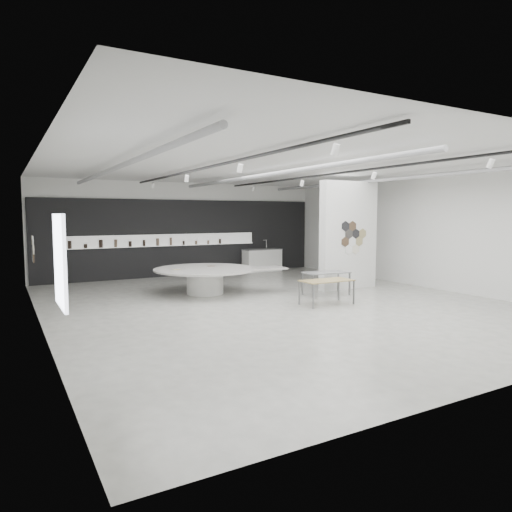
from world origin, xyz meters
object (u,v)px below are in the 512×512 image
display_island (207,277)px  sample_table_wood (327,282)px  sample_table_stone (326,274)px  partition_column (349,235)px  kitchen_counter (262,260)px

display_island → sample_table_wood: size_ratio=2.90×
display_island → sample_table_wood: display_island is taller
sample_table_wood → sample_table_stone: size_ratio=1.00×
partition_column → display_island: 4.94m
sample_table_wood → kitchen_counter: size_ratio=0.83×
partition_column → kitchen_counter: partition_column is taller
display_island → sample_table_wood: (2.21, -3.23, 0.10)m
partition_column → sample_table_stone: size_ratio=2.46×
display_island → kitchen_counter: bearing=50.4°
sample_table_stone → kitchen_counter: size_ratio=0.83×
display_island → sample_table_wood: 3.91m
kitchen_counter → partition_column: bearing=-89.8°
kitchen_counter → sample_table_wood: bearing=-108.1°
partition_column → kitchen_counter: bearing=91.6°
display_island → kitchen_counter: size_ratio=2.41×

